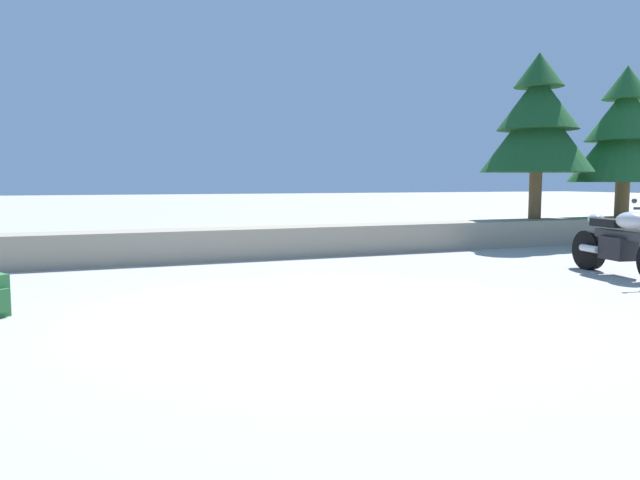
# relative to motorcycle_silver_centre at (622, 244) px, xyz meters

# --- Properties ---
(ground_plane) EXTENTS (120.00, 120.00, 0.00)m
(ground_plane) POSITION_rel_motorcycle_silver_centre_xyz_m (-5.40, -0.67, -0.49)
(ground_plane) COLOR #A3A099
(stone_wall) EXTENTS (36.00, 0.80, 0.55)m
(stone_wall) POSITION_rel_motorcycle_silver_centre_xyz_m (-5.40, 4.13, -0.21)
(stone_wall) COLOR gray
(stone_wall) RESTS_ON ground
(motorcycle_silver_centre) EXTENTS (0.68, 2.06, 1.18)m
(motorcycle_silver_centre) POSITION_rel_motorcycle_silver_centre_xyz_m (0.00, 0.00, 0.00)
(motorcycle_silver_centre) COLOR black
(motorcycle_silver_centre) RESTS_ON ground
(pine_tree_mid_left) EXTENTS (2.46, 2.46, 3.68)m
(pine_tree_mid_left) POSITION_rel_motorcycle_silver_centre_xyz_m (2.18, 4.40, 2.21)
(pine_tree_mid_left) COLOR brown
(pine_tree_mid_left) RESTS_ON stone_wall
(pine_tree_mid_right) EXTENTS (2.47, 2.47, 3.50)m
(pine_tree_mid_right) POSITION_rel_motorcycle_silver_centre_xyz_m (4.49, 4.12, 2.01)
(pine_tree_mid_right) COLOR brown
(pine_tree_mid_right) RESTS_ON stone_wall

